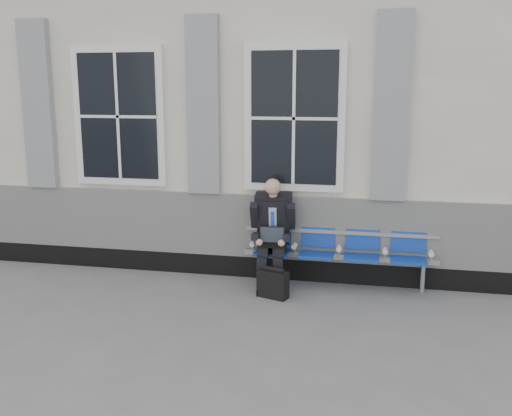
# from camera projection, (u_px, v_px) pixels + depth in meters

# --- Properties ---
(ground) EXTENTS (70.00, 70.00, 0.00)m
(ground) POSITION_uv_depth(u_px,v_px,m) (245.00, 317.00, 6.71)
(ground) COLOR slate
(ground) RESTS_ON ground
(station_building) EXTENTS (14.40, 4.40, 4.49)m
(station_building) POSITION_uv_depth(u_px,v_px,m) (289.00, 114.00, 9.58)
(station_building) COLOR silver
(station_building) RESTS_ON ground
(bench) EXTENTS (2.60, 0.47, 0.91)m
(bench) POSITION_uv_depth(u_px,v_px,m) (339.00, 247.00, 7.66)
(bench) COLOR #9EA0A3
(bench) RESTS_ON ground
(businessman) EXTENTS (0.62, 0.83, 1.47)m
(businessman) POSITION_uv_depth(u_px,v_px,m) (273.00, 229.00, 7.66)
(businessman) COLOR black
(businessman) RESTS_ON ground
(briefcase) EXTENTS (0.43, 0.29, 0.41)m
(briefcase) POSITION_uv_depth(u_px,v_px,m) (273.00, 284.00, 7.31)
(briefcase) COLOR black
(briefcase) RESTS_ON ground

